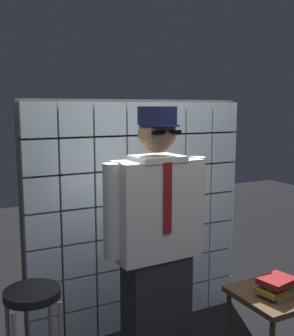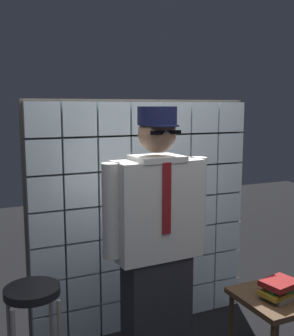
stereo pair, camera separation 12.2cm
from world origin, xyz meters
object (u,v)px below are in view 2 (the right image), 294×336
at_px(side_table, 277,305).
at_px(bar_stool, 33,317).
at_px(standing_person, 157,245).
at_px(book_stack, 279,289).

bearing_deg(side_table, bar_stool, 167.17).
bearing_deg(bar_stool, side_table, -12.83).
xyz_separation_m(standing_person, bar_stool, (-0.77, 0.16, -0.40)).
xyz_separation_m(standing_person, book_stack, (0.81, -0.24, -0.35)).
relative_size(standing_person, bar_stool, 2.44).
bearing_deg(book_stack, standing_person, 163.29).
distance_m(bar_stool, book_stack, 1.63).
bearing_deg(standing_person, bar_stool, 165.73).
relative_size(bar_stool, book_stack, 2.74).
relative_size(bar_stool, side_table, 1.39).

